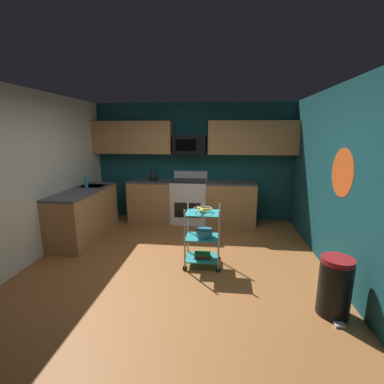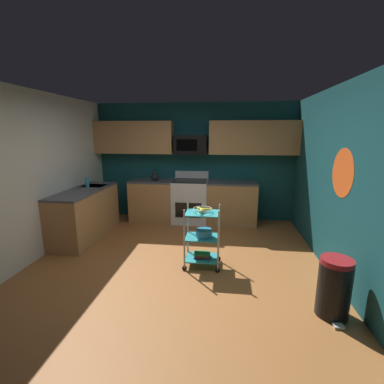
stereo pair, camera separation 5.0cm
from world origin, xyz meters
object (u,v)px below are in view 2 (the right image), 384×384
at_px(fruit_bowl, 202,209).
at_px(dish_soap_bottle, 87,182).
at_px(oven_range, 190,201).
at_px(microwave, 191,145).
at_px(book_stack, 202,255).
at_px(trash_can, 334,287).
at_px(kettle, 155,177).
at_px(rolling_cart, 202,237).
at_px(mixing_bowl_large, 204,233).

xyz_separation_m(fruit_bowl, dish_soap_bottle, (-2.32, 1.08, 0.14)).
distance_m(oven_range, microwave, 1.23).
distance_m(book_stack, trash_can, 1.78).
relative_size(book_stack, kettle, 0.93).
height_order(rolling_cart, trash_can, rolling_cart).
relative_size(rolling_cart, trash_can, 1.39).
xyz_separation_m(oven_range, microwave, (-0.00, 0.10, 1.22)).
bearing_deg(book_stack, trash_can, -32.00).
distance_m(oven_range, mixing_bowl_large, 2.09).
bearing_deg(rolling_cart, trash_can, -32.00).
bearing_deg(microwave, dish_soap_bottle, -150.38).
distance_m(rolling_cart, trash_can, 1.78).
height_order(kettle, dish_soap_bottle, kettle).
bearing_deg(rolling_cart, oven_range, 102.32).
bearing_deg(oven_range, microwave, 90.26).
distance_m(fruit_bowl, kettle, 2.38).
distance_m(kettle, trash_can, 4.10).
xyz_separation_m(microwave, rolling_cart, (0.45, -2.14, -1.25)).
height_order(oven_range, book_stack, oven_range).
relative_size(microwave, dish_soap_bottle, 3.50).
bearing_deg(fruit_bowl, oven_range, 102.32).
bearing_deg(oven_range, dish_soap_bottle, -152.86).
height_order(microwave, kettle, microwave).
distance_m(dish_soap_bottle, trash_can, 4.38).
bearing_deg(kettle, dish_soap_bottle, -138.50).
distance_m(fruit_bowl, trash_can, 1.86).
relative_size(mixing_bowl_large, kettle, 0.95).
bearing_deg(fruit_bowl, book_stack, 7.13).
relative_size(kettle, trash_can, 0.40).
bearing_deg(trash_can, mixing_bowl_large, 147.57).
distance_m(book_stack, dish_soap_bottle, 2.69).
xyz_separation_m(oven_range, fruit_bowl, (0.45, -2.04, 0.40)).
xyz_separation_m(microwave, book_stack, (0.45, -2.14, -1.53)).
relative_size(fruit_bowl, book_stack, 1.11).
bearing_deg(microwave, rolling_cart, -78.25).
xyz_separation_m(oven_range, trash_can, (1.95, -2.98, -0.15)).
bearing_deg(book_stack, dish_soap_bottle, 155.02).
bearing_deg(trash_can, dish_soap_bottle, 152.14).
relative_size(fruit_bowl, dish_soap_bottle, 1.36).
relative_size(oven_range, kettle, 4.17).
distance_m(oven_range, kettle, 0.95).
bearing_deg(oven_range, mixing_bowl_large, -77.02).
height_order(microwave, mixing_bowl_large, microwave).
bearing_deg(microwave, oven_range, -89.74).
xyz_separation_m(kettle, trash_can, (2.74, -2.98, -0.67)).
bearing_deg(dish_soap_bottle, mixing_bowl_large, -24.75).
height_order(book_stack, dish_soap_bottle, dish_soap_bottle).
distance_m(mixing_bowl_large, dish_soap_bottle, 2.62).
height_order(microwave, rolling_cart, microwave).
distance_m(mixing_bowl_large, trash_can, 1.77).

